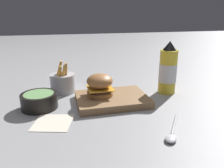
# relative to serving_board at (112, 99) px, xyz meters

# --- Properties ---
(ground_plane) EXTENTS (6.00, 6.00, 0.00)m
(ground_plane) POSITION_rel_serving_board_xyz_m (0.05, -0.04, -0.01)
(ground_plane) COLOR gray
(serving_board) EXTENTS (0.28, 0.21, 0.03)m
(serving_board) POSITION_rel_serving_board_xyz_m (0.00, 0.00, 0.00)
(serving_board) COLOR olive
(serving_board) RESTS_ON ground_plane
(burger) EXTENTS (0.10, 0.10, 0.09)m
(burger) POSITION_rel_serving_board_xyz_m (-0.05, 0.02, 0.06)
(burger) COLOR #9E6638
(burger) RESTS_ON serving_board
(ketchup_bottle) EXTENTS (0.08, 0.08, 0.23)m
(ketchup_bottle) POSITION_rel_serving_board_xyz_m (0.27, 0.05, 0.09)
(ketchup_bottle) COLOR yellow
(ketchup_bottle) RESTS_ON ground_plane
(fries_basket) EXTENTS (0.11, 0.11, 0.15)m
(fries_basket) POSITION_rel_serving_board_xyz_m (-0.18, 0.18, 0.03)
(fries_basket) COLOR #B7B7BC
(fries_basket) RESTS_ON ground_plane
(side_bowl) EXTENTS (0.13, 0.13, 0.06)m
(side_bowl) POSITION_rel_serving_board_xyz_m (-0.28, 0.02, 0.02)
(side_bowl) COLOR black
(side_bowl) RESTS_ON ground_plane
(spoon) EXTENTS (0.13, 0.17, 0.01)m
(spoon) POSITION_rel_serving_board_xyz_m (0.11, -0.29, -0.01)
(spoon) COLOR silver
(spoon) RESTS_ON ground_plane
(ketchup_puddle) EXTENTS (0.07, 0.07, 0.00)m
(ketchup_puddle) POSITION_rel_serving_board_xyz_m (0.03, 0.25, -0.01)
(ketchup_puddle) COLOR #9E140F
(ketchup_puddle) RESTS_ON ground_plane
(parchment_square) EXTENTS (0.15, 0.15, 0.00)m
(parchment_square) POSITION_rel_serving_board_xyz_m (-0.23, -0.12, -0.01)
(parchment_square) COLOR beige
(parchment_square) RESTS_ON ground_plane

